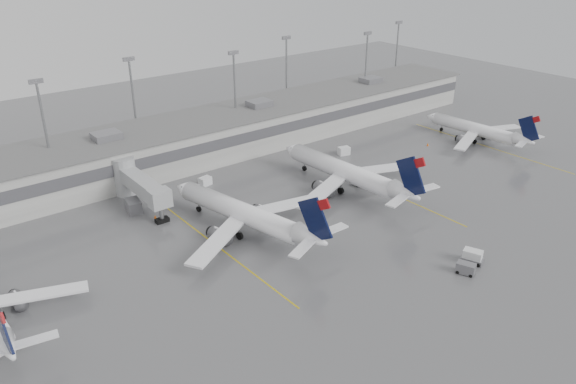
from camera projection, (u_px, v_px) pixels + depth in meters
ground at (415, 275)px, 77.97m from camera, size 260.00×260.00×0.00m
terminal at (202, 137)px, 117.54m from camera, size 152.00×17.00×9.45m
light_masts at (185, 95)px, 118.34m from camera, size 142.40×8.00×20.60m
jet_bridge_right at (135, 182)px, 97.46m from camera, size 4.00×17.20×7.00m
stand_markings at (305, 213)px, 95.08m from camera, size 105.25×40.00×0.01m
jet_mid_left at (247, 214)px, 87.57m from camera, size 28.90×32.72×10.71m
jet_mid_right at (348, 172)px, 102.42m from camera, size 30.39×34.11×11.03m
jet_far_right at (479, 130)px, 126.34m from camera, size 24.90×27.95×9.04m
baggage_tug at (472, 258)px, 80.69m from camera, size 2.85×3.50×1.95m
baggage_cart at (466, 268)px, 78.00m from camera, size 2.27×2.89×1.63m
gse_uld_b at (205, 181)px, 105.23m from camera, size 2.46×1.85×1.59m
gse_uld_c at (344, 151)px, 119.58m from camera, size 2.70×2.11×1.70m
gse_loader at (134, 206)px, 95.09m from camera, size 2.69×3.77×2.17m
cone_b at (155, 217)px, 93.20m from camera, size 0.40×0.40×0.64m
cone_c at (318, 160)px, 116.05m from camera, size 0.38×0.38×0.60m
cone_d at (428, 144)px, 124.73m from camera, size 0.45×0.45×0.72m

